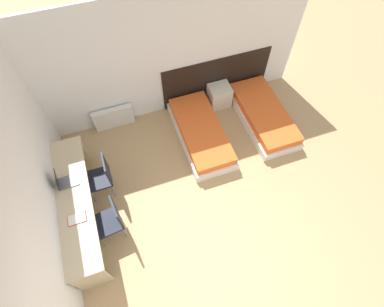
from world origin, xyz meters
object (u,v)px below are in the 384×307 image
bed_near_window (201,133)px  laptop (65,181)px  nightstand (219,96)px  chair_near_notebook (111,219)px  bed_near_door (263,115)px  chair_near_laptop (102,176)px

bed_near_window → laptop: size_ratio=5.65×
nightstand → laptop: (-3.32, -1.38, 0.57)m
nightstand → chair_near_notebook: 3.51m
bed_near_door → nightstand: (-0.71, 0.77, 0.08)m
nightstand → bed_near_door: bearing=-47.2°
chair_near_laptop → laptop: size_ratio=2.70×
bed_near_window → chair_near_laptop: size_ratio=2.09×
bed_near_window → nightstand: (0.71, 0.77, 0.08)m
bed_near_door → chair_near_laptop: bearing=-171.5°
nightstand → laptop: size_ratio=1.45×
chair_near_notebook → bed_near_window: bearing=26.5°
bed_near_window → bed_near_door: size_ratio=1.00×
nightstand → chair_near_laptop: bearing=-155.0°
bed_near_door → chair_near_laptop: 3.55m
nightstand → laptop: laptop is taller
bed_near_window → chair_near_laptop: bearing=-165.8°
bed_near_window → chair_near_notebook: 2.50m
bed_near_door → bed_near_window: bearing=180.0°
nightstand → chair_near_notebook: size_ratio=0.54×
chair_near_notebook → laptop: 0.98m
nightstand → chair_near_notebook: bearing=-142.5°
bed_near_window → chair_near_notebook: (-2.07, -1.36, 0.33)m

